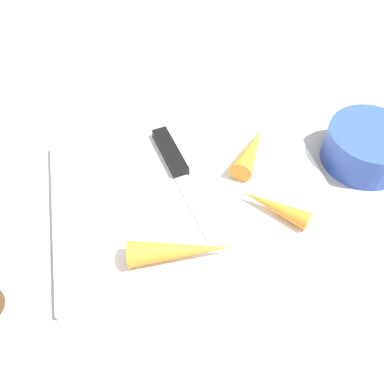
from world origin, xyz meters
name	(u,v)px	position (x,y,z in m)	size (l,w,h in m)	color
ground_plane	(192,198)	(0.00, 0.00, 0.00)	(1.40, 1.40, 0.00)	#ADA8A0
cutting_board	(192,195)	(0.00, 0.00, 0.01)	(0.36, 0.26, 0.01)	white
knife	(173,158)	(-0.01, 0.06, 0.02)	(0.05, 0.20, 0.01)	#B7B7BC
carrot_longest	(180,251)	(-0.04, -0.09, 0.03)	(0.03, 0.03, 0.12)	orange
carrot_shortest	(274,206)	(0.09, -0.05, 0.02)	(0.02, 0.02, 0.09)	orange
carrot_medium	(251,150)	(0.09, 0.04, 0.03)	(0.03, 0.03, 0.09)	orange
small_bowl	(367,147)	(0.25, 0.01, 0.03)	(0.12, 0.12, 0.05)	#3351B2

